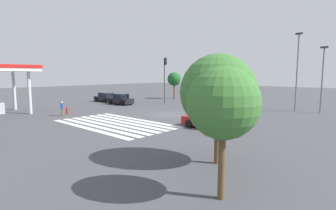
% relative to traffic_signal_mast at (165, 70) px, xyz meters
% --- Properties ---
extents(ground_plane, '(150.78, 150.78, 0.00)m').
position_rel_traffic_signal_mast_xyz_m(ground_plane, '(6.85, -6.85, -5.12)').
color(ground_plane, '#47474C').
extents(crosswalk_markings, '(11.69, 6.30, 0.01)m').
position_rel_traffic_signal_mast_xyz_m(crosswalk_markings, '(6.85, -14.17, -5.11)').
color(crosswalk_markings, silver).
rests_on(crosswalk_markings, ground_plane).
extents(traffic_signal_mast, '(3.85, 3.85, 7.00)m').
position_rel_traffic_signal_mast_xyz_m(traffic_signal_mast, '(0.00, 0.00, 0.00)').
color(traffic_signal_mast, '#47474C').
rests_on(traffic_signal_mast, ground_plane).
extents(car_0, '(2.01, 4.56, 1.52)m').
position_rel_traffic_signal_mast_xyz_m(car_0, '(11.24, 0.97, -4.43)').
color(car_0, '#144728').
rests_on(car_0, ground_plane).
extents(car_1, '(4.45, 2.02, 1.45)m').
position_rel_traffic_signal_mast_xyz_m(car_1, '(14.28, -10.06, -4.45)').
color(car_1, maroon).
rests_on(car_1, ground_plane).
extents(car_3, '(4.21, 2.14, 1.61)m').
position_rel_traffic_signal_mast_xyz_m(car_3, '(-5.04, -4.35, -4.38)').
color(car_3, black).
rests_on(car_3, ground_plane).
extents(car_5, '(4.18, 2.07, 1.48)m').
position_rel_traffic_signal_mast_xyz_m(car_5, '(-10.08, -3.65, -4.41)').
color(car_5, black).
rests_on(car_5, ground_plane).
extents(pedestrian, '(0.41, 0.40, 1.62)m').
position_rel_traffic_signal_mast_xyz_m(pedestrian, '(-0.92, -15.44, -4.22)').
color(pedestrian, brown).
rests_on(pedestrian, ground_plane).
extents(street_light_pole_a, '(0.80, 0.36, 9.53)m').
position_rel_traffic_signal_mast_xyz_m(street_light_pole_a, '(16.51, 6.18, 0.48)').
color(street_light_pole_a, slate).
rests_on(street_light_pole_a, ground_plane).
extents(street_light_pole_b, '(0.80, 0.36, 7.72)m').
position_rel_traffic_signal_mast_xyz_m(street_light_pole_b, '(19.32, 6.15, -0.47)').
color(street_light_pole_b, slate).
rests_on(street_light_pole_b, ground_plane).
extents(tree_corner_a, '(3.84, 3.84, 5.61)m').
position_rel_traffic_signal_mast_xyz_m(tree_corner_a, '(19.63, -17.20, -1.43)').
color(tree_corner_a, brown).
rests_on(tree_corner_a, ground_plane).
extents(tree_corner_b, '(2.47, 2.47, 4.87)m').
position_rel_traffic_signal_mast_xyz_m(tree_corner_b, '(-4.92, 7.79, -1.51)').
color(tree_corner_b, brown).
rests_on(tree_corner_b, ground_plane).
extents(tree_corner_c, '(2.64, 2.64, 4.90)m').
position_rel_traffic_signal_mast_xyz_m(tree_corner_c, '(21.82, -20.41, -1.56)').
color(tree_corner_c, brown).
rests_on(tree_corner_c, ground_plane).
extents(fire_hydrant, '(0.22, 0.22, 0.86)m').
position_rel_traffic_signal_mast_xyz_m(fire_hydrant, '(-1.79, -14.47, -4.69)').
color(fire_hydrant, red).
rests_on(fire_hydrant, ground_plane).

